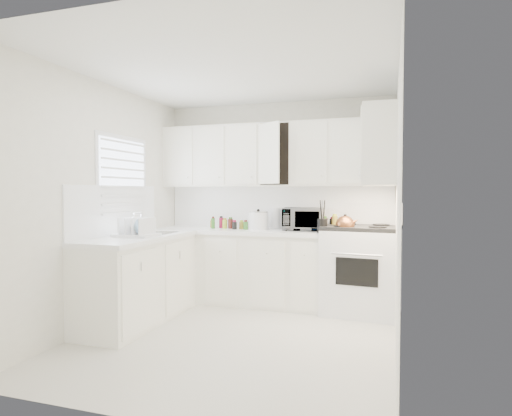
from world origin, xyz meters
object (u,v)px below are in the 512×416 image
at_px(microwave, 304,217).
at_px(utensil_crock, 322,216).
at_px(tea_kettle, 345,224).
at_px(rice_cooker, 258,219).
at_px(dish_rack, 136,226).
at_px(stove, 362,258).

height_order(microwave, utensil_crock, utensil_crock).
distance_m(tea_kettle, rice_cooker, 1.14).
relative_size(rice_cooker, dish_rack, 0.60).
height_order(rice_cooker, utensil_crock, utensil_crock).
xyz_separation_m(rice_cooker, utensil_crock, (0.85, -0.22, 0.07)).
xyz_separation_m(microwave, utensil_crock, (0.27, -0.25, 0.03)).
xyz_separation_m(stove, tea_kettle, (-0.18, -0.16, 0.41)).
xyz_separation_m(tea_kettle, microwave, (-0.54, 0.27, 0.06)).
height_order(rice_cooker, dish_rack, rice_cooker).
height_order(stove, utensil_crock, utensil_crock).
bearing_deg(tea_kettle, rice_cooker, 171.46).
bearing_deg(microwave, rice_cooker, 176.90).
bearing_deg(dish_rack, utensil_crock, 31.82).
bearing_deg(microwave, dish_rack, -147.46).
relative_size(utensil_crock, dish_rack, 0.92).
height_order(tea_kettle, dish_rack, tea_kettle).
relative_size(tea_kettle, utensil_crock, 0.68).
height_order(tea_kettle, rice_cooker, rice_cooker).
height_order(microwave, rice_cooker, microwave).
relative_size(stove, utensil_crock, 3.33).
height_order(stove, rice_cooker, stove).
relative_size(microwave, utensil_crock, 1.28).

